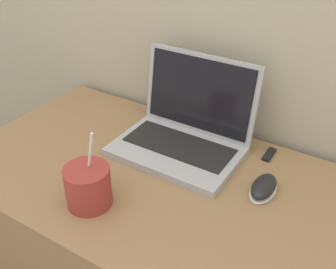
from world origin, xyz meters
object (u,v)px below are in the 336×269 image
(laptop, at_px, (185,129))
(computer_mouse, at_px, (264,187))
(drink_cup, at_px, (88,186))
(usb_stick, at_px, (269,155))

(laptop, xyz_separation_m, computer_mouse, (0.25, -0.07, -0.04))
(drink_cup, xyz_separation_m, computer_mouse, (0.31, 0.24, -0.04))
(laptop, xyz_separation_m, usb_stick, (0.21, 0.08, -0.05))
(laptop, distance_m, usb_stick, 0.23)
(usb_stick, bearing_deg, computer_mouse, -75.67)
(laptop, height_order, computer_mouse, laptop)
(laptop, bearing_deg, drink_cup, -102.50)
(drink_cup, relative_size, usb_stick, 3.07)
(laptop, bearing_deg, computer_mouse, -14.99)
(computer_mouse, distance_m, usb_stick, 0.15)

